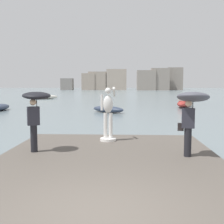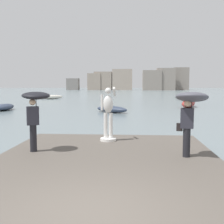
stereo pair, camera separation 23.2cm
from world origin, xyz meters
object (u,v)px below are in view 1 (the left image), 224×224
at_px(onlooker_right, 192,106).
at_px(boat_near, 108,109).
at_px(boat_leftward, 46,97).
at_px(statue_white_figure, 108,116).
at_px(onlooker_left, 35,106).
at_px(boat_far, 184,103).
at_px(boat_mid, 0,107).

relative_size(onlooker_right, boat_near, 0.57).
xyz_separation_m(boat_near, boat_leftward, (-12.67, 24.43, 0.07)).
height_order(statue_white_figure, boat_near, statue_white_figure).
height_order(statue_white_figure, onlooker_left, statue_white_figure).
distance_m(statue_white_figure, onlooker_left, 2.99).
distance_m(onlooker_right, boat_near, 18.20).
relative_size(boat_near, boat_leftward, 0.86).
height_order(onlooker_left, boat_far, onlooker_left).
xyz_separation_m(boat_near, boat_far, (8.46, 6.99, 0.22)).
relative_size(statue_white_figure, boat_far, 0.37).
bearing_deg(boat_near, onlooker_left, -94.35).
distance_m(boat_near, boat_leftward, 27.52).
xyz_separation_m(statue_white_figure, onlooker_right, (2.66, -2.33, 0.58)).
xyz_separation_m(boat_far, boat_leftward, (-21.13, 17.44, -0.15)).
bearing_deg(statue_white_figure, onlooker_left, -139.72).
bearing_deg(boat_leftward, statue_white_figure, -71.17).
height_order(onlooker_left, boat_mid, onlooker_left).
bearing_deg(statue_white_figure, onlooker_right, -41.28).
distance_m(boat_far, boat_leftward, 27.39).
bearing_deg(boat_near, onlooker_right, -78.60).
xyz_separation_m(statue_white_figure, boat_near, (-0.92, 15.44, -1.07)).
xyz_separation_m(onlooker_left, boat_leftward, (-11.35, 41.77, -1.54)).
xyz_separation_m(onlooker_left, boat_mid, (-9.78, 19.03, -1.58)).
height_order(onlooker_right, boat_mid, onlooker_right).
bearing_deg(boat_far, boat_near, -140.42).
height_order(statue_white_figure, boat_mid, statue_white_figure).
bearing_deg(statue_white_figure, boat_leftward, 108.83).
distance_m(onlooker_left, boat_leftward, 43.31).
relative_size(onlooker_left, boat_leftward, 0.48).
relative_size(onlooker_left, boat_mid, 0.53).
distance_m(statue_white_figure, boat_far, 23.67).
bearing_deg(onlooker_left, statue_white_figure, 40.28).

